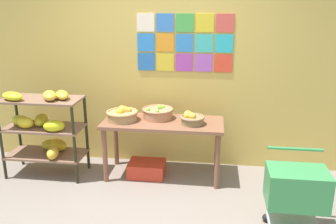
# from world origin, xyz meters

# --- Properties ---
(back_wall_with_art) EXTENTS (4.70, 0.07, 2.71)m
(back_wall_with_art) POSITION_xyz_m (0.00, 1.64, 1.36)
(back_wall_with_art) COLOR gold
(back_wall_with_art) RESTS_ON ground
(banana_shelf_unit) EXTENTS (0.96, 0.50, 1.11)m
(banana_shelf_unit) POSITION_xyz_m (-1.40, 1.05, 0.65)
(banana_shelf_unit) COLOR black
(banana_shelf_unit) RESTS_ON ground
(display_table) EXTENTS (1.46, 0.62, 0.72)m
(display_table) POSITION_xyz_m (0.06, 1.20, 0.63)
(display_table) COLOR brown
(display_table) RESTS_ON ground
(fruit_basket_left) EXTENTS (0.38, 0.38, 0.16)m
(fruit_basket_left) POSITION_xyz_m (-0.02, 1.30, 0.79)
(fruit_basket_left) COLOR #B37A54
(fruit_basket_left) RESTS_ON display_table
(fruit_basket_right) EXTENTS (0.39, 0.39, 0.18)m
(fruit_basket_right) POSITION_xyz_m (-0.44, 1.17, 0.80)
(fruit_basket_right) COLOR tan
(fruit_basket_right) RESTS_ON display_table
(fruit_basket_back_left) EXTENTS (0.29, 0.29, 0.16)m
(fruit_basket_back_left) POSITION_xyz_m (0.41, 1.14, 0.79)
(fruit_basket_back_left) COLOR olive
(fruit_basket_back_left) RESTS_ON display_table
(produce_crate_under_table) EXTENTS (0.45, 0.33, 0.18)m
(produce_crate_under_table) POSITION_xyz_m (-0.14, 1.16, 0.09)
(produce_crate_under_table) COLOR red
(produce_crate_under_table) RESTS_ON ground
(shopping_cart) EXTENTS (0.55, 0.42, 0.78)m
(shopping_cart) POSITION_xyz_m (1.45, 0.20, 0.44)
(shopping_cart) COLOR black
(shopping_cart) RESTS_ON ground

